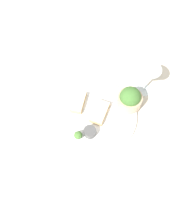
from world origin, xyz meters
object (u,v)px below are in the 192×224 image
(salad_bowl, at_px, (130,99))
(wine_glass, at_px, (148,76))
(sauce_ramekin, at_px, (90,132))
(cheese_toast_near, at_px, (100,112))
(cheese_toast_far, at_px, (79,102))

(salad_bowl, relative_size, wine_glass, 0.72)
(sauce_ramekin, xyz_separation_m, wine_glass, (-0.28, 0.14, 0.07))
(cheese_toast_near, relative_size, cheese_toast_far, 1.00)
(salad_bowl, distance_m, sauce_ramekin, 0.21)
(cheese_toast_far, relative_size, wine_glass, 0.73)
(sauce_ramekin, xyz_separation_m, cheese_toast_near, (-0.09, 0.01, -0.00))
(sauce_ramekin, relative_size, cheese_toast_far, 0.47)
(cheese_toast_far, xyz_separation_m, wine_glass, (-0.17, 0.23, 0.08))
(sauce_ramekin, height_order, cheese_toast_near, sauce_ramekin)
(cheese_toast_far, bearing_deg, cheese_toast_near, 82.61)
(cheese_toast_near, distance_m, wine_glass, 0.24)
(cheese_toast_far, bearing_deg, salad_bowl, 110.94)
(wine_glass, bearing_deg, cheese_toast_near, -35.78)
(sauce_ramekin, relative_size, wine_glass, 0.35)
(salad_bowl, bearing_deg, sauce_ramekin, -29.00)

